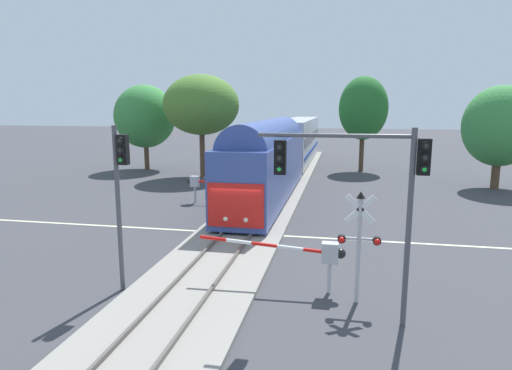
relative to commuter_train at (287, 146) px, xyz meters
name	(u,v)px	position (x,y,z in m)	size (l,w,h in m)	color
ground_plane	(241,233)	(0.00, -18.42, -2.79)	(220.00, 220.00, 0.00)	#3D3D42
road_centre_stripe	(241,233)	(0.00, -18.42, -2.78)	(44.00, 0.20, 0.01)	beige
railway_track	(241,232)	(0.00, -18.42, -2.69)	(4.40, 80.00, 0.32)	gray
commuter_train	(287,146)	(0.00, 0.00, 0.00)	(3.04, 42.11, 5.16)	#384C93
crossing_gate_near	(315,253)	(4.12, -24.86, -1.37)	(5.14, 0.40, 1.81)	#B7B7BC
crossing_signal_mast	(359,236)	(5.53, -25.46, -0.52)	(1.36, 0.44, 3.72)	#B2B2B7
crossing_gate_far	(204,183)	(-3.96, -11.98, -1.40)	(5.89, 0.40, 1.80)	#B7B7BC
traffic_signal_median	(120,182)	(-2.37, -26.00, 1.05)	(0.53, 0.38, 5.74)	#4C4C51
traffic_signal_near_right	(366,178)	(5.59, -26.76, 1.58)	(4.78, 0.38, 5.78)	#4C4C51
pine_left_background	(145,117)	(-14.61, 2.19, 2.55)	(6.05, 6.05, 8.48)	brown
oak_behind_train	(201,105)	(-7.53, -1.31, 3.67)	(6.75, 6.75, 9.15)	brown
maple_right_background	(500,126)	(16.67, -2.63, 2.06)	(5.48, 5.48, 7.94)	brown
elm_centre_background	(363,108)	(6.79, 5.17, 3.36)	(4.71, 4.71, 9.23)	#4C3828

